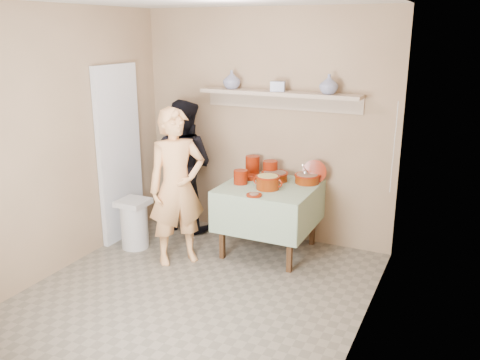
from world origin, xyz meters
The scene contains 22 objects.
ground centered at (0.00, 0.00, 0.00)m, with size 3.50×3.50×0.00m, color #726959.
tile_panel centered at (-1.46, 0.95, 1.00)m, with size 0.06×0.70×2.00m, color silver.
plate_stack_a centered at (-0.09, 1.59, 0.87)m, with size 0.16×0.16×0.22m, color #6B1101.
plate_stack_b centered at (0.15, 1.55, 0.86)m, with size 0.16×0.16×0.20m, color #6B1101.
bowl_stack centered at (-0.06, 1.20, 0.84)m, with size 0.15×0.15×0.15m, color #6B1101.
empty_bowl centered at (-0.04, 1.40, 0.78)m, with size 0.16×0.16×0.05m, color #6B1101.
propped_lid centered at (0.65, 1.59, 0.88)m, with size 0.26×0.26×0.02m, color #6B1101.
vase_right centered at (0.75, 1.61, 1.82)m, with size 0.19×0.19×0.20m, color navy.
vase_left centered at (-0.36, 1.62, 1.82)m, with size 0.19×0.19×0.20m, color navy.
ceramic_box centered at (0.19, 1.61, 1.77)m, with size 0.15×0.11×0.11m, color navy.
person_cook centered at (-0.52, 0.65, 0.81)m, with size 0.59×0.39×1.63m, color #EBA565.
person_helper centered at (-0.96, 1.51, 0.79)m, with size 0.77×0.60×1.58m, color black.
room_shell centered at (0.00, 0.00, 1.61)m, with size 3.04×3.54×2.62m.
serving_table centered at (0.25, 1.28, 0.64)m, with size 0.97×0.97×0.76m.
cazuela_meat_a centered at (0.23, 1.46, 0.82)m, with size 0.30×0.30×0.10m.
cazuela_meat_b centered at (0.58, 1.53, 0.82)m, with size 0.28×0.28×0.10m.
ladle centered at (0.56, 1.54, 0.87)m, with size 0.08×0.26×0.19m.
cazuela_rice centered at (0.28, 1.15, 0.85)m, with size 0.33×0.25×0.14m.
front_plate centered at (0.24, 0.88, 0.77)m, with size 0.16×0.16×0.03m.
wall_shelf centered at (0.20, 1.65, 1.67)m, with size 1.80×0.25×0.21m.
trash_bin centered at (-1.15, 0.74, 0.28)m, with size 0.32×0.32×0.56m.
electrical_cord centered at (1.47, 1.48, 1.25)m, with size 0.01×0.05×0.90m.
Camera 1 is at (2.17, -3.54, 2.35)m, focal length 38.00 mm.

